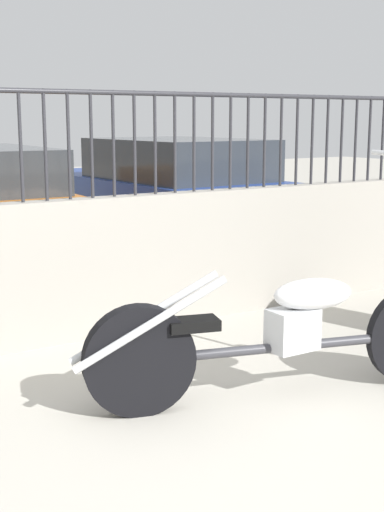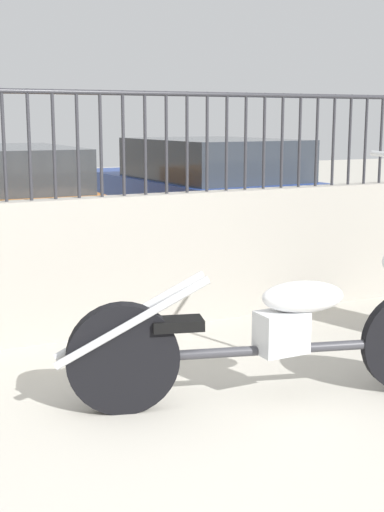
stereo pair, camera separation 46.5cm
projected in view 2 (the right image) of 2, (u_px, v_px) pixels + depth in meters
The scene contains 5 objects.
ground_plane at pixel (215, 485), 3.13m from camera, with size 40.00×40.00×0.00m, color #B7B2A5.
low_wall at pixel (58, 270), 5.13m from camera, with size 9.48×0.18×1.02m.
fence_railing at pixel (53, 127), 4.94m from camera, with size 9.48×0.04×0.76m.
motorcycle_dark_grey at pixel (254, 336), 3.98m from camera, with size 2.30×0.86×1.41m.
car_blue at pixel (206, 192), 8.88m from camera, with size 1.90×4.54×1.34m.
Camera 2 is at (-1.37, -2.53, 1.58)m, focal length 50.00 mm.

